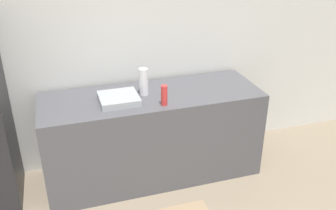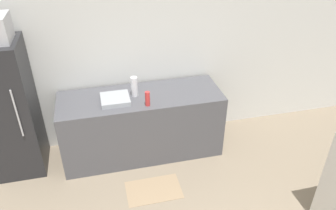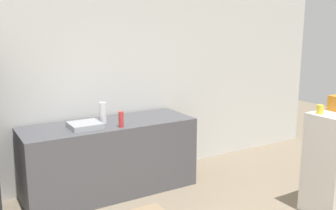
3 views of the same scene
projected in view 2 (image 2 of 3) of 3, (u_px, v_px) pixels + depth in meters
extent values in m
cube|color=silver|center=(116.00, 53.00, 4.18)|extent=(8.00, 0.06, 2.60)
cube|color=#232326|center=(9.00, 111.00, 3.85)|extent=(0.58, 0.59, 1.70)
cylinder|color=#B7B7BC|center=(17.00, 114.00, 3.56)|extent=(0.02, 0.02, 0.59)
cube|color=#4C4C51|center=(142.00, 124.00, 4.33)|extent=(2.06, 0.71, 0.87)
cube|color=#9EA3A8|center=(115.00, 99.00, 3.97)|extent=(0.34, 0.33, 0.06)
cylinder|color=silver|center=(134.00, 87.00, 4.04)|extent=(0.08, 0.08, 0.25)
cylinder|color=red|center=(148.00, 99.00, 3.86)|extent=(0.06, 0.06, 0.18)
cube|color=#937A5B|center=(154.00, 190.00, 3.92)|extent=(0.65, 0.41, 0.01)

